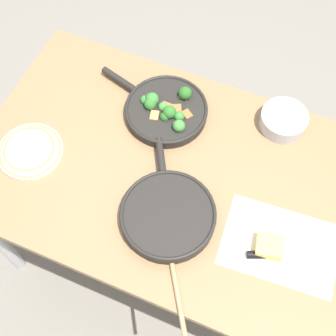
# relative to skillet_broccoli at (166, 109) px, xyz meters

# --- Properties ---
(ground_plane) EXTENTS (14.00, 14.00, 0.00)m
(ground_plane) POSITION_rel_skillet_broccoli_xyz_m (-0.10, 0.20, -0.76)
(ground_plane) COLOR slate
(dining_table_red) EXTENTS (1.28, 0.81, 0.73)m
(dining_table_red) POSITION_rel_skillet_broccoli_xyz_m (-0.10, 0.20, -0.11)
(dining_table_red) COLOR olive
(dining_table_red) RESTS_ON ground_plane
(skillet_broccoli) EXTENTS (0.43, 0.29, 0.08)m
(skillet_broccoli) POSITION_rel_skillet_broccoli_xyz_m (0.00, 0.00, 0.00)
(skillet_broccoli) COLOR black
(skillet_broccoli) RESTS_ON dining_table_red
(skillet_eggs) EXTENTS (0.30, 0.39, 0.05)m
(skillet_eggs) POSITION_rel_skillet_broccoli_xyz_m (-0.16, 0.36, -0.00)
(skillet_eggs) COLOR black
(skillet_eggs) RESTS_ON dining_table_red
(wooden_spoon) EXTENTS (0.24, 0.35, 0.02)m
(wooden_spoon) POSITION_rel_skillet_broccoli_xyz_m (-0.24, 0.50, -0.02)
(wooden_spoon) COLOR tan
(wooden_spoon) RESTS_ON dining_table_red
(parchment_sheet) EXTENTS (0.36, 0.26, 0.00)m
(parchment_sheet) POSITION_rel_skillet_broccoli_xyz_m (-0.50, 0.31, -0.03)
(parchment_sheet) COLOR silver
(parchment_sheet) RESTS_ON dining_table_red
(grater_knife) EXTENTS (0.27, 0.13, 0.02)m
(grater_knife) POSITION_rel_skillet_broccoli_xyz_m (-0.51, 0.34, -0.02)
(grater_knife) COLOR silver
(grater_knife) RESTS_ON dining_table_red
(cheese_block) EXTENTS (0.09, 0.09, 0.04)m
(cheese_block) POSITION_rel_skillet_broccoli_xyz_m (-0.47, 0.33, -0.01)
(cheese_block) COLOR #E0C15B
(cheese_block) RESTS_ON dining_table_red
(dinner_plate_stack) EXTENTS (0.22, 0.22, 0.03)m
(dinner_plate_stack) POSITION_rel_skillet_broccoli_xyz_m (0.35, 0.32, -0.01)
(dinner_plate_stack) COLOR silver
(dinner_plate_stack) RESTS_ON dining_table_red
(prep_bowl_steel) EXTENTS (0.16, 0.16, 0.06)m
(prep_bowl_steel) POSITION_rel_skillet_broccoli_xyz_m (-0.39, -0.11, 0.00)
(prep_bowl_steel) COLOR #B7B7BC
(prep_bowl_steel) RESTS_ON dining_table_red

